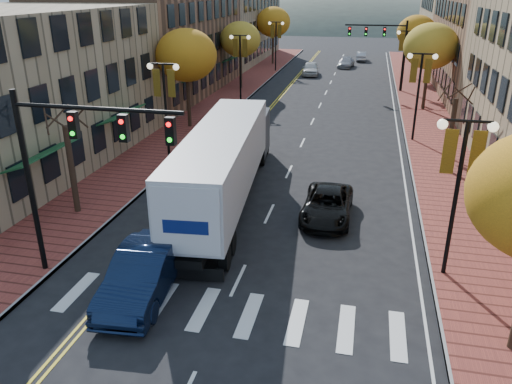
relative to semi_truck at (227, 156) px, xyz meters
The scene contains 27 objects.
ground 11.60m from the semi_truck, 77.98° to the right, with size 200.00×200.00×0.00m, color black.
sidewalk_left 22.52m from the semi_truck, 107.23° to the left, with size 4.00×85.00×0.15m, color brown.
sidewalk_right 24.33m from the semi_truck, 62.02° to the left, with size 4.00×85.00×0.15m, color brown.
building_left_mid 29.04m from the semi_truck, 120.45° to the left, with size 12.00×24.00×11.00m, color brown.
building_left_far 52.05m from the semi_truck, 106.35° to the left, with size 12.00×26.00×9.50m, color #9E8966.
building_right_far 56.95m from the semi_truck, 68.47° to the left, with size 15.00×20.00×11.00m, color #9E8966.
tree_left_a 7.33m from the semi_truck, 154.90° to the right, with size 0.28×0.28×4.20m.
tree_left_b 14.82m from the semi_truck, 117.23° to the left, with size 4.48×4.48×7.21m.
tree_left_c 29.76m from the semi_truck, 102.93° to the left, with size 4.16×4.16×6.69m.
tree_left_d 47.47m from the semi_truck, 98.05° to the left, with size 4.61×4.61×7.42m.
tree_right_b 13.29m from the semi_truck, 31.23° to the left, with size 0.28×0.28×4.20m.
tree_right_c 25.74m from the semi_truck, 63.60° to the left, with size 4.48×4.48×7.21m.
tree_right_d 40.62m from the semi_truck, 73.71° to the left, with size 4.35×4.35×7.00m.
lamp_left_b 7.35m from the semi_truck, 136.38° to the left, with size 1.96×0.36×6.05m.
lamp_left_c 23.54m from the semi_truck, 102.64° to the left, with size 1.96×0.36×6.05m.
lamp_left_d 41.26m from the semi_truck, 97.16° to the left, with size 1.96×0.36×6.05m.
lamp_right_a 11.27m from the semi_truck, 27.37° to the right, with size 1.96×0.36×6.05m.
lamp_right_b 16.35m from the semi_truck, 52.58° to the left, with size 1.96×0.36×6.05m.
lamp_right_c 32.49m from the semi_truck, 72.29° to the left, with size 1.96×0.36×6.05m.
traffic_mast_near 9.05m from the semi_truck, 110.99° to the right, with size 6.10×0.35×7.00m.
traffic_mast_far 31.97m from the semi_truck, 75.75° to the left, with size 6.10×0.34×7.00m.
semi_truck is the anchor object (origin of this frame).
navy_sedan 8.87m from the semi_truck, 94.24° to the right, with size 1.85×5.30×1.74m, color black.
black_suv 5.47m from the semi_truck, 10.75° to the right, with size 2.22×4.81×1.34m, color black.
car_far_white 39.33m from the semi_truck, 90.72° to the left, with size 1.87×4.65×1.59m, color silver.
car_far_silver 46.75m from the semi_truck, 85.83° to the left, with size 1.79×4.40×1.28m, color #94939A.
car_far_oncoming 53.49m from the semi_truck, 84.37° to the left, with size 1.36×3.89×1.28m, color #B4B3BB.
Camera 1 is at (4.12, -11.41, 10.19)m, focal length 35.00 mm.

